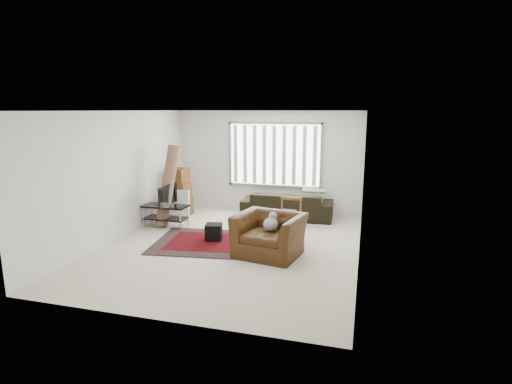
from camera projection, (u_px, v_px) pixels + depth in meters
room at (240, 157)px, 8.21m from camera, size 6.00×6.02×2.71m
persian_rug at (220, 243)px, 8.28m from camera, size 2.88×2.12×0.02m
tv_stand at (165, 211)px, 9.38m from camera, size 1.05×0.47×0.53m
tv at (165, 195)px, 9.30m from camera, size 0.11×0.85×0.49m
subwoofer at (214, 232)px, 8.43m from camera, size 0.40×0.40×0.34m
moving_boxes at (180, 194)px, 10.40m from camera, size 0.56×0.53×1.24m
white_flatpack at (177, 205)px, 9.98m from camera, size 0.62×0.28×0.76m
rolled_rug at (168, 186)px, 9.45m from camera, size 0.48×0.91×1.91m
sofa at (287, 201)px, 10.14m from camera, size 2.33×1.10×0.88m
side_chair at (289, 218)px, 8.38m from camera, size 0.48×0.48×0.90m
armchair at (269, 232)px, 7.55m from camera, size 1.38×1.26×0.90m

